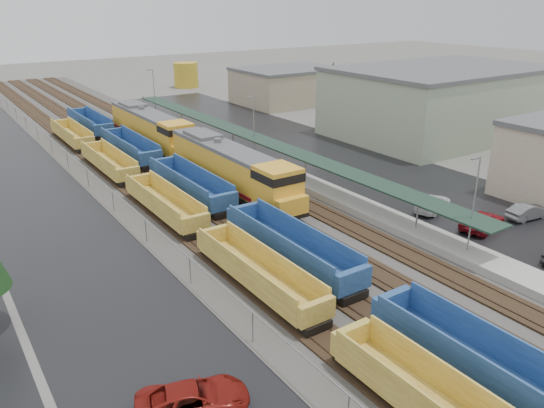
{
  "coord_description": "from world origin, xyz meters",
  "views": [
    {
      "loc": [
        -22.72,
        -1.54,
        18.22
      ],
      "look_at": [
        0.76,
        33.28,
        2.0
      ],
      "focal_mm": 35.0,
      "sensor_mm": 36.0,
      "label": 1
    }
  ],
  "objects_px": {
    "parked_car_west_c": "(193,400)",
    "parked_car_east_b": "(483,221)",
    "well_string_yellow": "(204,234)",
    "parked_car_east_c": "(433,203)",
    "well_string_blue": "(233,212)",
    "parked_car_east_e": "(528,212)",
    "storage_tank": "(186,75)",
    "locomotive_lead": "(233,169)",
    "locomotive_trail": "(151,129)"
  },
  "relations": [
    {
      "from": "locomotive_lead",
      "to": "parked_car_east_c",
      "type": "xyz_separation_m",
      "value": [
        13.04,
        -14.1,
        -1.91
      ]
    },
    {
      "from": "parked_car_west_c",
      "to": "parked_car_east_b",
      "type": "bearing_deg",
      "value": -61.1
    },
    {
      "from": "parked_car_east_e",
      "to": "well_string_blue",
      "type": "bearing_deg",
      "value": 66.67
    },
    {
      "from": "parked_car_east_c",
      "to": "parked_car_east_e",
      "type": "bearing_deg",
      "value": -154.51
    },
    {
      "from": "well_string_blue",
      "to": "parked_car_east_c",
      "type": "relative_size",
      "value": 19.82
    },
    {
      "from": "well_string_blue",
      "to": "storage_tank",
      "type": "xyz_separation_m",
      "value": [
        30.37,
        73.12,
        1.44
      ]
    },
    {
      "from": "parked_car_east_e",
      "to": "locomotive_lead",
      "type": "bearing_deg",
      "value": 49.77
    },
    {
      "from": "storage_tank",
      "to": "locomotive_lead",
      "type": "bearing_deg",
      "value": -111.7
    },
    {
      "from": "well_string_yellow",
      "to": "storage_tank",
      "type": "relative_size",
      "value": 17.01
    },
    {
      "from": "well_string_yellow",
      "to": "parked_car_east_c",
      "type": "relative_size",
      "value": 18.36
    },
    {
      "from": "storage_tank",
      "to": "parked_car_east_e",
      "type": "height_order",
      "value": "storage_tank"
    },
    {
      "from": "parked_car_east_c",
      "to": "parked_car_east_b",
      "type": "bearing_deg",
      "value": 165.35
    },
    {
      "from": "well_string_yellow",
      "to": "storage_tank",
      "type": "distance_m",
      "value": 82.99
    },
    {
      "from": "storage_tank",
      "to": "parked_car_east_b",
      "type": "height_order",
      "value": "storage_tank"
    },
    {
      "from": "well_string_yellow",
      "to": "parked_car_east_b",
      "type": "distance_m",
      "value": 23.43
    },
    {
      "from": "storage_tank",
      "to": "parked_car_east_c",
      "type": "bearing_deg",
      "value": -99.42
    },
    {
      "from": "locomotive_lead",
      "to": "parked_car_east_e",
      "type": "relative_size",
      "value": 5.22
    },
    {
      "from": "parked_car_west_c",
      "to": "locomotive_trail",
      "type": "bearing_deg",
      "value": -1.93
    },
    {
      "from": "well_string_yellow",
      "to": "parked_car_east_b",
      "type": "xyz_separation_m",
      "value": [
        21.18,
        -10.02,
        -0.44
      ]
    },
    {
      "from": "parked_car_west_c",
      "to": "parked_car_east_b",
      "type": "distance_m",
      "value": 30.43
    },
    {
      "from": "parked_car_east_b",
      "to": "parked_car_east_c",
      "type": "bearing_deg",
      "value": -9.94
    },
    {
      "from": "locomotive_lead",
      "to": "parked_car_east_c",
      "type": "distance_m",
      "value": 19.3
    },
    {
      "from": "storage_tank",
      "to": "parked_car_west_c",
      "type": "height_order",
      "value": "storage_tank"
    },
    {
      "from": "locomotive_lead",
      "to": "parked_car_east_c",
      "type": "relative_size",
      "value": 4.44
    },
    {
      "from": "locomotive_trail",
      "to": "parked_car_east_e",
      "type": "relative_size",
      "value": 5.22
    },
    {
      "from": "well_string_yellow",
      "to": "storage_tank",
      "type": "bearing_deg",
      "value": 65.53
    },
    {
      "from": "storage_tank",
      "to": "parked_car_east_c",
      "type": "xyz_separation_m",
      "value": [
        -13.33,
        -80.36,
        -1.95
      ]
    },
    {
      "from": "parked_car_east_b",
      "to": "parked_car_east_c",
      "type": "xyz_separation_m",
      "value": [
        -0.14,
        5.18,
        0.03
      ]
    },
    {
      "from": "locomotive_lead",
      "to": "parked_car_east_e",
      "type": "distance_m",
      "value": 27.39
    },
    {
      "from": "well_string_yellow",
      "to": "parked_car_east_b",
      "type": "relative_size",
      "value": 18.3
    },
    {
      "from": "parked_car_east_b",
      "to": "parked_car_east_e",
      "type": "distance_m",
      "value": 5.33
    },
    {
      "from": "parked_car_east_b",
      "to": "parked_car_east_e",
      "type": "xyz_separation_m",
      "value": [
        5.26,
        -0.87,
        0.0
      ]
    },
    {
      "from": "parked_car_east_c",
      "to": "locomotive_lead",
      "type": "bearing_deg",
      "value": 26.52
    },
    {
      "from": "well_string_yellow",
      "to": "parked_car_east_c",
      "type": "bearing_deg",
      "value": -12.94
    },
    {
      "from": "locomotive_trail",
      "to": "storage_tank",
      "type": "distance_m",
      "value": 52.38
    },
    {
      "from": "well_string_blue",
      "to": "parked_car_east_c",
      "type": "distance_m",
      "value": 18.52
    },
    {
      "from": "parked_car_east_e",
      "to": "parked_car_west_c",
      "type": "bearing_deg",
      "value": 105.22
    },
    {
      "from": "well_string_yellow",
      "to": "parked_car_east_e",
      "type": "bearing_deg",
      "value": -22.39
    },
    {
      "from": "parked_car_east_c",
      "to": "locomotive_trail",
      "type": "bearing_deg",
      "value": 4.14
    },
    {
      "from": "well_string_yellow",
      "to": "locomotive_trail",
      "type": "bearing_deg",
      "value": 75.19
    },
    {
      "from": "well_string_yellow",
      "to": "storage_tank",
      "type": "xyz_separation_m",
      "value": [
        34.37,
        75.53,
        1.54
      ]
    },
    {
      "from": "well_string_blue",
      "to": "parked_car_east_b",
      "type": "distance_m",
      "value": 21.21
    },
    {
      "from": "locomotive_lead",
      "to": "well_string_yellow",
      "type": "distance_m",
      "value": 12.33
    },
    {
      "from": "locomotive_lead",
      "to": "storage_tank",
      "type": "distance_m",
      "value": 71.31
    },
    {
      "from": "storage_tank",
      "to": "parked_car_east_e",
      "type": "distance_m",
      "value": 86.8
    },
    {
      "from": "locomotive_trail",
      "to": "parked_car_west_c",
      "type": "xyz_separation_m",
      "value": [
        -16.7,
        -46.04,
        -1.88
      ]
    },
    {
      "from": "well_string_yellow",
      "to": "parked_car_east_b",
      "type": "bearing_deg",
      "value": -25.31
    },
    {
      "from": "locomotive_trail",
      "to": "storage_tank",
      "type": "height_order",
      "value": "storage_tank"
    },
    {
      "from": "parked_car_east_b",
      "to": "storage_tank",
      "type": "bearing_deg",
      "value": -20.29
    },
    {
      "from": "parked_car_east_c",
      "to": "storage_tank",
      "type": "bearing_deg",
      "value": -25.65
    }
  ]
}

